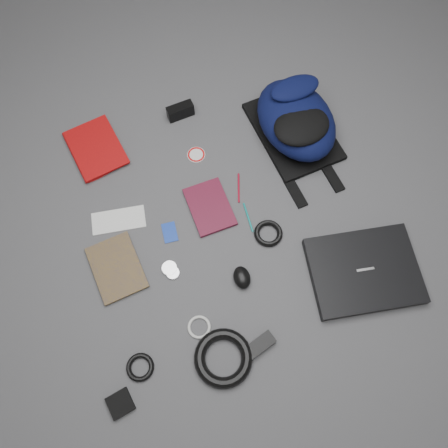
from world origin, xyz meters
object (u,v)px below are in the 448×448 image
object	(u,v)px
textbook_red	(74,158)
compact_camera	(180,111)
backpack	(296,120)
mouse	(242,277)
pouch	(120,404)
laptop	(364,271)
comic_book	(95,277)
power_brick	(259,346)
dvd_case	(210,207)

from	to	relation	value
textbook_red	compact_camera	world-z (taller)	compact_camera
backpack	compact_camera	xyz separation A→B (m)	(-0.42, 0.21, -0.06)
backpack	mouse	xyz separation A→B (m)	(-0.38, -0.54, -0.07)
compact_camera	pouch	distance (m)	1.13
textbook_red	mouse	world-z (taller)	mouse
laptop	comic_book	world-z (taller)	laptop
textbook_red	comic_book	xyz separation A→B (m)	(-0.00, -0.50, -0.01)
comic_book	power_brick	distance (m)	0.63
backpack	textbook_red	xyz separation A→B (m)	(-0.88, 0.11, -0.08)
backpack	comic_book	world-z (taller)	backpack
textbook_red	pouch	size ratio (longest dim) A/B	3.42
laptop	pouch	distance (m)	0.94
mouse	pouch	world-z (taller)	mouse
laptop	mouse	bearing A→B (deg)	174.01
dvd_case	mouse	world-z (taller)	mouse
mouse	power_brick	size ratio (longest dim) A/B	0.75
backpack	comic_book	xyz separation A→B (m)	(-0.88, -0.39, -0.08)
comic_book	laptop	bearing A→B (deg)	-23.63
backpack	power_brick	world-z (taller)	backpack
backpack	mouse	bearing A→B (deg)	-133.56
compact_camera	textbook_red	bearing A→B (deg)	-176.74
compact_camera	power_brick	world-z (taller)	compact_camera
backpack	pouch	world-z (taller)	backpack
textbook_red	mouse	size ratio (longest dim) A/B	3.07
comic_book	textbook_red	bearing A→B (deg)	80.80
textbook_red	pouch	bearing A→B (deg)	-102.28
textbook_red	power_brick	world-z (taller)	same
laptop	textbook_red	world-z (taller)	laptop
comic_book	compact_camera	size ratio (longest dim) A/B	2.08
mouse	pouch	bearing A→B (deg)	-147.78
backpack	compact_camera	distance (m)	0.47
laptop	textbook_red	distance (m)	1.19
textbook_red	power_brick	size ratio (longest dim) A/B	2.29
textbook_red	comic_book	distance (m)	0.50
mouse	power_brick	xyz separation A→B (m)	(-0.01, -0.24, -0.01)
textbook_red	dvd_case	world-z (taller)	textbook_red
mouse	dvd_case	bearing A→B (deg)	98.88
comic_book	dvd_case	world-z (taller)	comic_book
comic_book	dvd_case	distance (m)	0.49
backpack	dvd_case	distance (m)	0.48
textbook_red	mouse	distance (m)	0.82
textbook_red	backpack	bearing A→B (deg)	-20.28
textbook_red	compact_camera	xyz separation A→B (m)	(0.46, 0.09, 0.02)
backpack	laptop	size ratio (longest dim) A/B	1.15
comic_book	compact_camera	bearing A→B (deg)	43.15
compact_camera	pouch	xyz separation A→B (m)	(-0.45, -1.03, -0.02)
power_brick	laptop	bearing A→B (deg)	-1.52
power_brick	pouch	distance (m)	0.48
pouch	compact_camera	bearing A→B (deg)	66.50
backpack	compact_camera	bearing A→B (deg)	145.62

